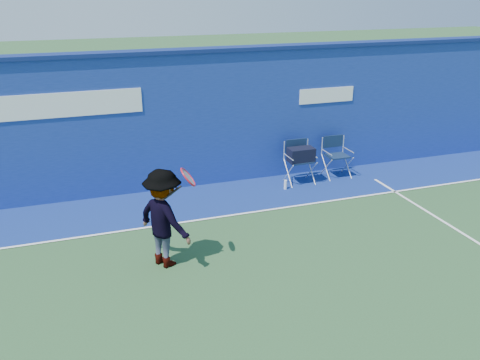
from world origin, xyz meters
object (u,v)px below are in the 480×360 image
object	(u,v)px
directors_chair_left	(300,166)
directors_chair_right	(336,164)
tennis_player	(164,218)
water_bottle	(285,185)

from	to	relation	value
directors_chair_left	directors_chair_right	bearing A→B (deg)	5.68
directors_chair_left	directors_chair_right	size ratio (longest dim) A/B	1.03
directors_chair_left	tennis_player	world-z (taller)	tennis_player
water_bottle	tennis_player	size ratio (longest dim) A/B	0.13
directors_chair_right	tennis_player	xyz separation A→B (m)	(-4.68, -2.74, 0.53)
directors_chair_right	directors_chair_left	bearing A→B (deg)	-174.32
directors_chair_left	tennis_player	distance (m)	4.54
directors_chair_right	tennis_player	size ratio (longest dim) A/B	0.57
directors_chair_right	water_bottle	xyz separation A→B (m)	(-1.49, -0.38, -0.19)
directors_chair_left	water_bottle	size ratio (longest dim) A/B	4.49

